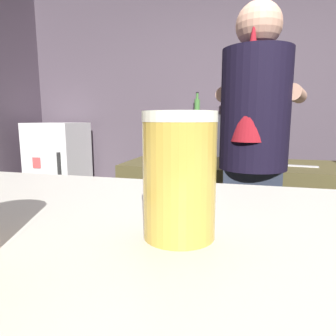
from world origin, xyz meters
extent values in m
cube|color=#51444F|center=(0.00, 2.20, 1.35)|extent=(5.20, 0.10, 2.70)
cube|color=#4D4526|center=(0.35, 0.69, 0.45)|extent=(2.10, 0.60, 0.90)
cube|color=#343238|center=(-0.16, 1.92, 0.62)|extent=(0.90, 0.36, 1.24)
cube|color=white|center=(-2.06, 1.75, 0.58)|extent=(0.59, 0.55, 1.15)
cube|color=#262626|center=(-1.85, 1.46, 0.63)|extent=(0.03, 0.03, 0.41)
cube|color=#D84C4C|center=(-2.14, 1.47, 0.71)|extent=(0.10, 0.01, 0.12)
cube|color=#293040|center=(0.14, 0.24, 0.47)|extent=(0.28, 0.20, 0.95)
cylinder|color=black|center=(0.14, 0.24, 1.24)|extent=(0.34, 0.34, 0.59)
sphere|color=tan|center=(0.14, 0.24, 1.64)|extent=(0.22, 0.22, 0.22)
cone|color=maroon|center=(0.11, 0.14, 1.37)|extent=(0.18, 0.18, 0.55)
cylinder|color=tan|center=(0.01, 0.44, 1.32)|extent=(0.16, 0.33, 0.08)
cylinder|color=tan|center=(0.34, 0.35, 1.32)|extent=(0.16, 0.33, 0.08)
cylinder|color=beige|center=(-0.36, 0.70, 0.93)|extent=(0.17, 0.17, 0.05)
cube|color=silver|center=(0.42, 0.64, 0.91)|extent=(0.24, 0.06, 0.01)
cylinder|color=gold|center=(0.03, -1.05, 1.14)|extent=(0.07, 0.07, 0.12)
cylinder|color=white|center=(0.03, -1.05, 1.20)|extent=(0.07, 0.07, 0.01)
cylinder|color=#447C38|center=(-0.44, 2.01, 1.32)|extent=(0.06, 0.06, 0.17)
cylinder|color=#447C38|center=(-0.44, 2.01, 1.44)|extent=(0.03, 0.03, 0.07)
cylinder|color=black|center=(-0.44, 2.01, 1.48)|extent=(0.03, 0.03, 0.01)
cylinder|color=#2D5595|center=(-0.02, 1.98, 1.32)|extent=(0.06, 0.06, 0.17)
cylinder|color=#2D5595|center=(-0.02, 1.98, 1.44)|extent=(0.03, 0.03, 0.07)
cylinder|color=silver|center=(-0.02, 1.98, 1.48)|extent=(0.03, 0.03, 0.01)
cylinder|color=red|center=(-0.15, 2.02, 1.31)|extent=(0.06, 0.06, 0.14)
cylinder|color=red|center=(-0.15, 2.02, 1.40)|extent=(0.03, 0.03, 0.05)
cylinder|color=white|center=(-0.15, 2.02, 1.44)|extent=(0.03, 0.03, 0.01)
camera|label=1|loc=(0.10, -1.34, 1.20)|focal=31.98mm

